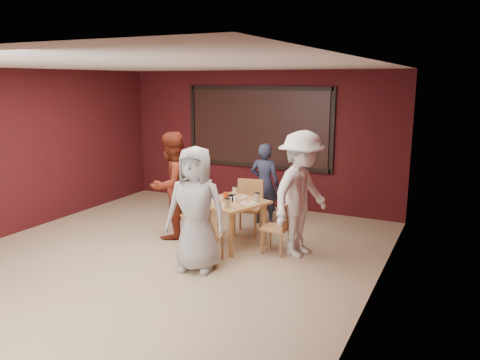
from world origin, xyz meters
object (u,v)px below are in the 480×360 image
at_px(diner_back, 265,184).
at_px(diner_right, 301,194).
at_px(dining_table, 231,206).
at_px(diner_left, 172,185).
at_px(chair_front, 206,232).
at_px(diner_front, 196,209).
at_px(chair_left, 188,209).
at_px(chair_back, 249,204).
at_px(chair_right, 280,225).

bearing_deg(diner_back, diner_right, 129.01).
xyz_separation_m(dining_table, diner_left, (-1.09, -0.06, 0.24)).
relative_size(chair_front, diner_right, 0.45).
bearing_deg(diner_left, dining_table, 103.04).
xyz_separation_m(diner_front, diner_right, (1.11, 1.18, 0.07)).
bearing_deg(chair_left, diner_right, 1.63).
distance_m(chair_back, chair_left, 1.04).
bearing_deg(diner_back, chair_back, 84.29).
relative_size(chair_right, diner_left, 0.45).
bearing_deg(dining_table, diner_front, -89.70).
height_order(dining_table, diner_right, diner_right).
height_order(chair_left, diner_left, diner_left).
height_order(dining_table, chair_back, chair_back).
relative_size(chair_front, chair_right, 1.07).
distance_m(chair_front, chair_left, 1.28).
height_order(chair_front, diner_right, diner_right).
bearing_deg(chair_right, chair_left, 178.30).
relative_size(chair_back, diner_front, 0.53).
xyz_separation_m(chair_front, diner_left, (-1.13, 0.81, 0.41)).
relative_size(chair_right, diner_right, 0.43).
bearing_deg(chair_back, chair_left, -142.34).
bearing_deg(chair_right, diner_left, -178.15).
relative_size(dining_table, chair_back, 1.27).
bearing_deg(diner_right, chair_right, 124.43).
distance_m(diner_back, diner_right, 1.66).
bearing_deg(diner_back, chair_left, 52.57).
distance_m(diner_front, diner_right, 1.62).
distance_m(dining_table, chair_left, 0.86).
distance_m(chair_right, diner_back, 1.58).
height_order(chair_front, chair_right, chair_front).
relative_size(dining_table, diner_right, 0.62).
distance_m(chair_front, diner_front, 0.44).
xyz_separation_m(dining_table, chair_back, (-0.02, 0.69, -0.12)).
xyz_separation_m(chair_back, diner_front, (0.03, -1.76, 0.35)).
distance_m(chair_left, diner_front, 1.46).
height_order(chair_back, diner_right, diner_right).
height_order(chair_front, diner_left, diner_left).
bearing_deg(chair_right, dining_table, -179.66).
bearing_deg(chair_back, chair_front, -87.68).
height_order(chair_back, diner_front, diner_front).
bearing_deg(chair_back, diner_back, 87.87).
relative_size(chair_left, diner_back, 0.58).
bearing_deg(chair_right, chair_back, 140.90).
bearing_deg(chair_back, diner_left, -144.87).
bearing_deg(dining_table, diner_left, -177.00).
relative_size(chair_back, diner_right, 0.49).
distance_m(chair_front, diner_right, 1.52).
distance_m(dining_table, diner_back, 1.32).
xyz_separation_m(dining_table, chair_left, (-0.85, 0.05, -0.16)).
relative_size(chair_left, diner_right, 0.46).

